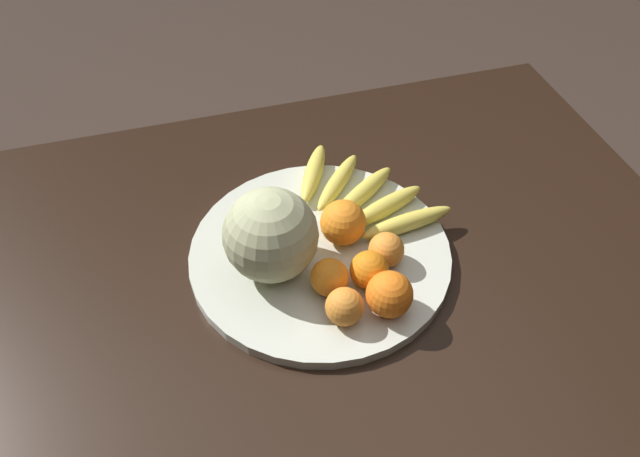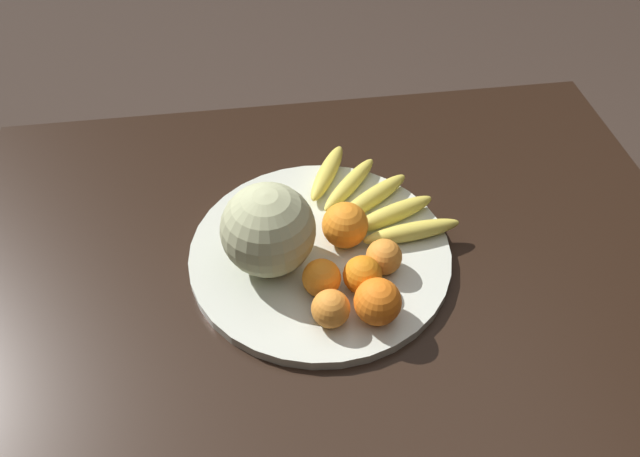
{
  "view_description": "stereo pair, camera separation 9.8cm",
  "coord_description": "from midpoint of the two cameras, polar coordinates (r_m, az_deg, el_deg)",
  "views": [
    {
      "loc": [
        0.21,
        0.62,
        1.51
      ],
      "look_at": [
        0.02,
        -0.04,
        0.81
      ],
      "focal_mm": 35.0,
      "sensor_mm": 36.0,
      "label": 1
    },
    {
      "loc": [
        0.11,
        0.64,
        1.51
      ],
      "look_at": [
        0.02,
        -0.04,
        0.81
      ],
      "focal_mm": 35.0,
      "sensor_mm": 36.0,
      "label": 2
    }
  ],
  "objects": [
    {
      "name": "orange_back_right",
      "position": [
        0.94,
        3.14,
        -4.71
      ],
      "size": [
        0.06,
        0.06,
        0.06
      ],
      "color": "orange",
      "rests_on": "fruit_bowl"
    },
    {
      "name": "orange_front_left",
      "position": [
        0.95,
        6.88,
        -4.4
      ],
      "size": [
        0.06,
        0.06,
        0.06
      ],
      "color": "orange",
      "rests_on": "fruit_bowl"
    },
    {
      "name": "orange_front_right",
      "position": [
        0.91,
        4.11,
        -7.49
      ],
      "size": [
        0.06,
        0.06,
        0.06
      ],
      "color": "orange",
      "rests_on": "fruit_bowl"
    },
    {
      "name": "melon",
      "position": [
        0.95,
        -1.82,
        -0.28
      ],
      "size": [
        0.15,
        0.15,
        0.15
      ],
      "color": "#B2B789",
      "rests_on": "fruit_bowl"
    },
    {
      "name": "orange_back_left",
      "position": [
        0.91,
        8.38,
        -6.81
      ],
      "size": [
        0.07,
        0.07,
        0.07
      ],
      "color": "orange",
      "rests_on": "fruit_bowl"
    },
    {
      "name": "orange_mid_center",
      "position": [
        1.01,
        5.1,
        0.17
      ],
      "size": [
        0.08,
        0.08,
        0.08
      ],
      "color": "orange",
      "rests_on": "fruit_bowl"
    },
    {
      "name": "orange_top_small",
      "position": [
        0.98,
        8.73,
        -2.73
      ],
      "size": [
        0.06,
        0.06,
        0.06
      ],
      "color": "orange",
      "rests_on": "fruit_bowl"
    },
    {
      "name": "banana_bunch",
      "position": [
        1.08,
        7.18,
        2.45
      ],
      "size": [
        0.25,
        0.27,
        0.03
      ],
      "rotation": [
        0.0,
        0.0,
        3.75
      ],
      "color": "brown",
      "rests_on": "fruit_bowl"
    },
    {
      "name": "kitchen_table",
      "position": [
        1.09,
        3.8,
        -7.73
      ],
      "size": [
        1.24,
        0.96,
        0.74
      ],
      "color": "black",
      "rests_on": "ground_plane"
    },
    {
      "name": "fruit_bowl",
      "position": [
        1.02,
        2.74,
        -2.4
      ],
      "size": [
        0.43,
        0.43,
        0.02
      ],
      "color": "beige",
      "rests_on": "kitchen_table"
    }
  ]
}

